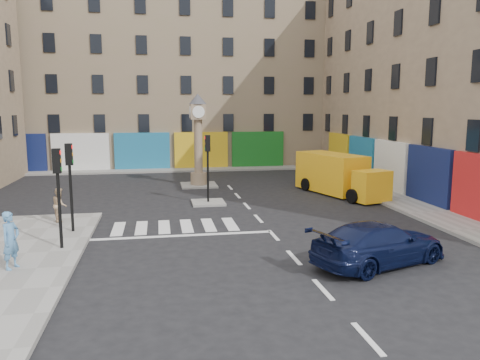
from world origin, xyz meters
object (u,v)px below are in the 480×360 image
object	(u,v)px
clock_pillar	(198,134)
navy_sedan	(379,243)
pedestrian_blue	(11,240)
traffic_light_left_far	(70,173)
pedestrian_tan	(60,205)
traffic_light_left_near	(58,182)
yellow_van	(338,175)
traffic_light_island	(208,157)

from	to	relation	value
clock_pillar	navy_sedan	bearing A→B (deg)	-74.86
pedestrian_blue	traffic_light_left_far	bearing A→B (deg)	11.06
pedestrian_blue	navy_sedan	bearing A→B (deg)	-71.03
pedestrian_tan	traffic_light_left_near	bearing A→B (deg)	178.97
traffic_light_left_near	yellow_van	xyz separation A→B (m)	(14.46, 9.22, -1.40)
traffic_light_left_near	clock_pillar	bearing A→B (deg)	65.45
navy_sedan	pedestrian_blue	xyz separation A→B (m)	(-12.06, 1.29, 0.35)
traffic_light_left_far	pedestrian_blue	world-z (taller)	traffic_light_left_far
traffic_light_left_near	pedestrian_tan	distance (m)	4.73
traffic_light_left_near	navy_sedan	distance (m)	11.61
yellow_van	pedestrian_tan	size ratio (longest dim) A/B	4.53
navy_sedan	yellow_van	world-z (taller)	yellow_van
yellow_van	pedestrian_blue	world-z (taller)	yellow_van
traffic_light_left_near	traffic_light_island	xyz separation A→B (m)	(6.30, 7.80, -0.03)
pedestrian_tan	traffic_light_left_far	bearing A→B (deg)	-168.08
traffic_light_left_near	navy_sedan	xyz separation A→B (m)	(10.94, -3.37, -1.88)
yellow_van	pedestrian_tan	distance (m)	16.10
traffic_light_island	pedestrian_blue	bearing A→B (deg)	-126.89
navy_sedan	clock_pillar	bearing A→B (deg)	-5.47
clock_pillar	pedestrian_blue	distance (m)	17.70
pedestrian_blue	traffic_light_left_near	bearing A→B (deg)	-3.16
traffic_light_left_far	navy_sedan	distance (m)	12.52
pedestrian_tan	traffic_light_island	bearing A→B (deg)	-76.58
traffic_light_left_far	pedestrian_tan	world-z (taller)	traffic_light_left_far
traffic_light_island	yellow_van	distance (m)	8.40
traffic_light_left_far	yellow_van	xyz separation A→B (m)	(14.46, 6.82, -1.40)
clock_pillar	pedestrian_blue	world-z (taller)	clock_pillar
clock_pillar	traffic_light_island	bearing A→B (deg)	-90.00
traffic_light_island	navy_sedan	bearing A→B (deg)	-67.43
pedestrian_tan	navy_sedan	bearing A→B (deg)	-135.52
traffic_light_left_far	traffic_light_island	size ratio (longest dim) A/B	1.00
clock_pillar	yellow_van	xyz separation A→B (m)	(8.16, -4.57, -2.33)
traffic_light_left_near	pedestrian_blue	bearing A→B (deg)	-118.23
traffic_light_left_near	traffic_light_island	size ratio (longest dim) A/B	1.00
traffic_light_island	yellow_van	bearing A→B (deg)	9.88
traffic_light_left_near	traffic_light_island	bearing A→B (deg)	51.07
yellow_van	traffic_light_left_near	bearing A→B (deg)	-164.18
pedestrian_blue	pedestrian_tan	world-z (taller)	pedestrian_blue
clock_pillar	traffic_light_left_far	bearing A→B (deg)	-118.94
yellow_van	navy_sedan	bearing A→B (deg)	-122.31
clock_pillar	yellow_van	bearing A→B (deg)	-29.27
yellow_van	pedestrian_tan	world-z (taller)	yellow_van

